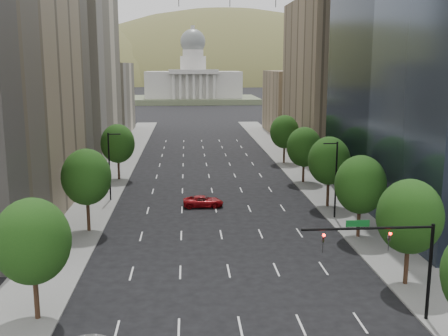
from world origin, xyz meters
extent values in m
cube|color=slate|center=(-15.50, 60.00, 0.07)|extent=(6.00, 200.00, 0.15)
cube|color=slate|center=(15.50, 60.00, 0.07)|extent=(6.00, 200.00, 0.15)
cube|color=beige|center=(-25.00, 103.00, 17.50)|extent=(14.00, 30.00, 35.00)
cube|color=beige|center=(-25.00, 136.00, 9.00)|extent=(14.00, 26.00, 18.00)
cube|color=#8C7759|center=(25.00, 100.00, 15.00)|extent=(14.00, 30.00, 30.00)
cube|color=#8C7759|center=(25.00, 133.00, 8.00)|extent=(14.00, 26.00, 16.00)
cylinder|color=#382316|center=(14.00, 36.00, 2.00)|extent=(0.36, 0.36, 4.00)
ellipsoid|color=#153D10|center=(14.00, 36.00, 5.76)|extent=(5.20, 5.20, 5.98)
cylinder|color=#382316|center=(14.00, 48.00, 1.95)|extent=(0.36, 0.36, 3.90)
ellipsoid|color=#153D10|center=(14.00, 48.00, 5.62)|extent=(5.20, 5.20, 5.98)
cylinder|color=#382316|center=(14.00, 60.00, 2.05)|extent=(0.36, 0.36, 4.10)
ellipsoid|color=#153D10|center=(14.00, 60.00, 5.90)|extent=(5.20, 5.20, 5.98)
cylinder|color=#382316|center=(14.00, 74.00, 1.90)|extent=(0.36, 0.36, 3.80)
ellipsoid|color=#153D10|center=(14.00, 74.00, 5.47)|extent=(5.20, 5.20, 5.98)
cylinder|color=#382316|center=(14.00, 90.00, 2.00)|extent=(0.36, 0.36, 4.00)
ellipsoid|color=#153D10|center=(14.00, 90.00, 5.76)|extent=(5.20, 5.20, 5.98)
cylinder|color=#382316|center=(-14.00, 32.00, 2.00)|extent=(0.36, 0.36, 4.00)
ellipsoid|color=#153D10|center=(-14.00, 32.00, 5.76)|extent=(5.20, 5.20, 5.98)
cylinder|color=#382316|center=(-14.00, 52.00, 2.08)|extent=(0.36, 0.36, 4.15)
ellipsoid|color=#153D10|center=(-14.00, 52.00, 5.98)|extent=(5.20, 5.20, 5.98)
cylinder|color=#382316|center=(-14.00, 78.00, 1.98)|extent=(0.36, 0.36, 3.95)
ellipsoid|color=#153D10|center=(-14.00, 78.00, 5.69)|extent=(5.20, 5.20, 5.98)
cylinder|color=black|center=(13.50, 55.00, 4.50)|extent=(0.20, 0.20, 9.00)
cylinder|color=black|center=(12.70, 55.00, 8.80)|extent=(1.60, 0.14, 0.14)
cylinder|color=black|center=(-13.50, 65.00, 4.50)|extent=(0.20, 0.20, 9.00)
cylinder|color=black|center=(-12.70, 65.00, 8.80)|extent=(1.60, 0.14, 0.14)
cylinder|color=black|center=(13.00, 30.00, 3.50)|extent=(0.24, 0.24, 7.00)
cylinder|color=black|center=(8.50, 30.00, 6.80)|extent=(9.00, 0.18, 0.18)
imported|color=black|center=(10.00, 30.00, 6.25)|extent=(0.18, 0.22, 1.10)
imported|color=black|center=(5.50, 30.00, 6.25)|extent=(0.18, 0.22, 1.10)
sphere|color=#FF0C07|center=(10.00, 29.82, 6.45)|extent=(0.20, 0.20, 0.20)
sphere|color=#FF0C07|center=(5.50, 29.82, 6.45)|extent=(0.20, 0.20, 0.20)
cube|color=#0C591E|center=(7.80, 30.00, 7.15)|extent=(1.60, 0.06, 0.45)
cube|color=#596647|center=(0.00, 250.00, 1.25)|extent=(60.00, 40.00, 2.50)
cube|color=silver|center=(0.00, 250.00, 8.50)|extent=(44.00, 26.00, 12.00)
cube|color=silver|center=(0.00, 236.00, 14.50)|extent=(22.00, 4.00, 2.00)
cylinder|color=silver|center=(0.00, 250.00, 18.00)|extent=(12.00, 12.00, 7.00)
cylinder|color=silver|center=(0.00, 250.00, 23.00)|extent=(9.60, 9.60, 3.00)
sphere|color=slate|center=(0.00, 250.00, 28.10)|extent=(11.60, 11.60, 11.60)
cylinder|color=silver|center=(0.00, 250.00, 33.95)|extent=(1.80, 1.80, 2.50)
ellipsoid|color=olive|center=(-140.00, 560.00, -33.25)|extent=(380.00, 342.00, 190.00)
ellipsoid|color=olive|center=(40.00, 600.00, -42.00)|extent=(440.00, 396.00, 240.00)
ellipsoid|color=olive|center=(210.00, 640.00, -35.00)|extent=(360.00, 324.00, 200.00)
imported|color=#980B10|center=(-1.50, 61.27, 0.70)|extent=(5.05, 2.38, 1.40)
camera|label=1|loc=(-3.46, -3.10, 17.50)|focal=42.51mm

